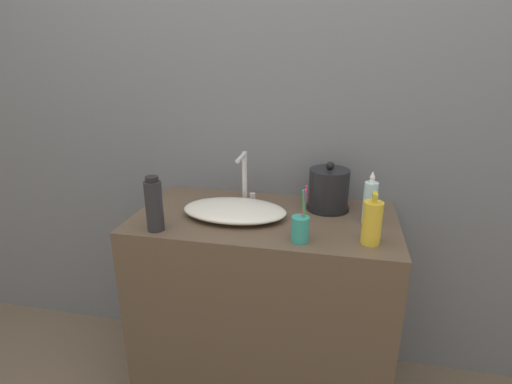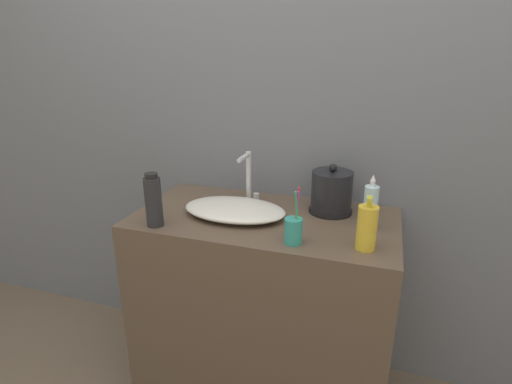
% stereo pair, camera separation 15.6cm
% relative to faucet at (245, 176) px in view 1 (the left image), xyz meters
% --- Properties ---
extents(wall_back, '(6.00, 0.04, 2.60)m').
position_rel_faucet_xyz_m(wall_back, '(0.11, 0.16, 0.34)').
color(wall_back, slate).
rests_on(wall_back, ground_plane).
extents(vanity_counter, '(1.04, 0.54, 0.84)m').
position_rel_faucet_xyz_m(vanity_counter, '(0.11, -0.13, -0.54)').
color(vanity_counter, brown).
rests_on(vanity_counter, ground_plane).
extents(sink_basin, '(0.41, 0.26, 0.05)m').
position_rel_faucet_xyz_m(sink_basin, '(-0.00, -0.16, -0.09)').
color(sink_basin, silver).
rests_on(sink_basin, vanity_counter).
extents(faucet, '(0.06, 0.13, 0.22)m').
position_rel_faucet_xyz_m(faucet, '(0.00, 0.00, 0.00)').
color(faucet, silver).
rests_on(faucet, vanity_counter).
extents(electric_kettle, '(0.18, 0.18, 0.20)m').
position_rel_faucet_xyz_m(electric_kettle, '(0.35, 0.00, -0.04)').
color(electric_kettle, black).
rests_on(electric_kettle, vanity_counter).
extents(toothbrush_cup, '(0.06, 0.06, 0.21)m').
position_rel_faucet_xyz_m(toothbrush_cup, '(0.27, -0.32, -0.07)').
color(toothbrush_cup, teal).
rests_on(toothbrush_cup, vanity_counter).
extents(lotion_bottle, '(0.07, 0.07, 0.19)m').
position_rel_faucet_xyz_m(lotion_bottle, '(0.51, -0.29, -0.04)').
color(lotion_bottle, gold).
rests_on(lotion_bottle, vanity_counter).
extents(shampoo_bottle, '(0.05, 0.05, 0.21)m').
position_rel_faucet_xyz_m(shampoo_bottle, '(0.51, -0.12, -0.04)').
color(shampoo_bottle, silver).
rests_on(shampoo_bottle, vanity_counter).
extents(mouthwash_bottle, '(0.06, 0.06, 0.20)m').
position_rel_faucet_xyz_m(mouthwash_bottle, '(-0.26, -0.34, -0.02)').
color(mouthwash_bottle, '#28282D').
rests_on(mouthwash_bottle, vanity_counter).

